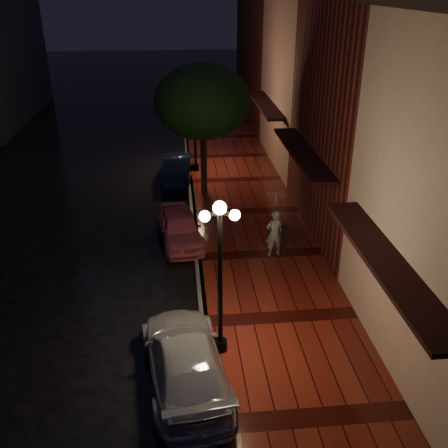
# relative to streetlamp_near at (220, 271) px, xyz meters

# --- Properties ---
(ground) EXTENTS (120.00, 120.00, 0.00)m
(ground) POSITION_rel_streetlamp_near_xyz_m (-0.35, 5.00, -2.60)
(ground) COLOR black
(ground) RESTS_ON ground
(sidewalk) EXTENTS (4.50, 60.00, 0.15)m
(sidewalk) POSITION_rel_streetlamp_near_xyz_m (1.90, 5.00, -2.53)
(sidewalk) COLOR #49110D
(sidewalk) RESTS_ON ground
(curb) EXTENTS (0.25, 60.00, 0.15)m
(curb) POSITION_rel_streetlamp_near_xyz_m (-0.35, 5.00, -2.53)
(curb) COLOR #595451
(curb) RESTS_ON ground
(storefront_mid) EXTENTS (5.00, 8.00, 11.00)m
(storefront_mid) POSITION_rel_streetlamp_near_xyz_m (6.65, 7.00, 2.90)
(storefront_mid) COLOR #511914
(storefront_mid) RESTS_ON ground
(storefront_far) EXTENTS (5.00, 8.00, 9.00)m
(storefront_far) POSITION_rel_streetlamp_near_xyz_m (6.65, 15.00, 1.90)
(storefront_far) COLOR #8C5951
(storefront_far) RESTS_ON ground
(storefront_extra) EXTENTS (5.00, 12.00, 10.00)m
(storefront_extra) POSITION_rel_streetlamp_near_xyz_m (6.65, 25.00, 2.40)
(storefront_extra) COLOR #511914
(storefront_extra) RESTS_ON ground
(streetlamp_near) EXTENTS (0.96, 0.36, 4.31)m
(streetlamp_near) POSITION_rel_streetlamp_near_xyz_m (0.00, 0.00, 0.00)
(streetlamp_near) COLOR black
(streetlamp_near) RESTS_ON sidewalk
(streetlamp_far) EXTENTS (0.96, 0.36, 4.31)m
(streetlamp_far) POSITION_rel_streetlamp_near_xyz_m (0.00, 14.00, 0.00)
(streetlamp_far) COLOR black
(streetlamp_far) RESTS_ON sidewalk
(street_tree) EXTENTS (4.16, 4.16, 5.80)m
(street_tree) POSITION_rel_streetlamp_near_xyz_m (0.26, 10.99, 1.64)
(street_tree) COLOR black
(street_tree) RESTS_ON sidewalk
(pink_car) EXTENTS (1.95, 3.83, 1.25)m
(pink_car) POSITION_rel_streetlamp_near_xyz_m (-0.95, 6.49, -1.98)
(pink_car) COLOR #C25060
(pink_car) RESTS_ON ground
(navy_car) EXTENTS (1.66, 3.91, 1.25)m
(navy_car) POSITION_rel_streetlamp_near_xyz_m (-0.95, 12.83, -1.97)
(navy_car) COLOR black
(navy_car) RESTS_ON ground
(silver_car) EXTENTS (2.44, 4.79, 1.33)m
(silver_car) POSITION_rel_streetlamp_near_xyz_m (-0.95, -0.92, -1.93)
(silver_car) COLOR #AAAAB1
(silver_car) RESTS_ON ground
(woman_with_umbrella) EXTENTS (1.01, 1.03, 2.44)m
(woman_with_umbrella) POSITION_rel_streetlamp_near_xyz_m (2.36, 4.87, -0.84)
(woman_with_umbrella) COLOR silver
(woman_with_umbrella) RESTS_ON sidewalk
(parking_meter) EXTENTS (0.12, 0.10, 1.19)m
(parking_meter) POSITION_rel_streetlamp_near_xyz_m (0.09, 1.42, -1.73)
(parking_meter) COLOR black
(parking_meter) RESTS_ON sidewalk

